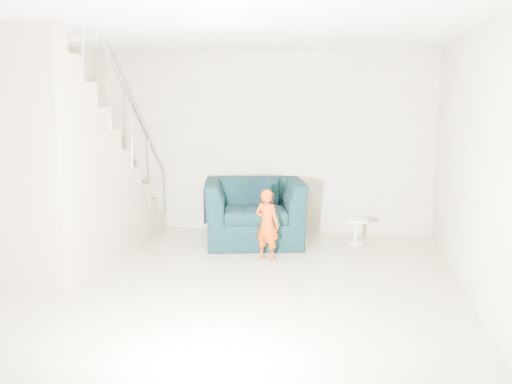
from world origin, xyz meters
TOP-DOWN VIEW (x-y plane):
  - floor at (0.00, 0.00)m, footprint 5.50×5.50m
  - ceiling at (0.00, 0.00)m, footprint 5.50×5.50m
  - back_wall at (0.00, 2.75)m, footprint 5.00×0.00m
  - front_wall at (0.00, -2.75)m, footprint 5.00×0.00m
  - right_wall at (2.50, 0.00)m, footprint 0.00×5.50m
  - armchair at (-0.01, 2.00)m, footprint 1.59×1.46m
  - toddler at (0.29, 1.20)m, footprint 0.38×0.31m
  - side_table at (1.39, 2.18)m, footprint 0.35×0.35m
  - staircase at (-2.00, 0.55)m, footprint 1.02×3.03m
  - cushion at (0.08, 2.21)m, footprint 0.44×0.21m
  - throw at (-0.64, 1.89)m, footprint 0.04×0.43m
  - phone at (0.37, 1.17)m, footprint 0.03×0.05m

SIDE VIEW (x-z plane):
  - floor at x=0.00m, z-range 0.00..0.00m
  - side_table at x=1.39m, z-range 0.06..0.41m
  - armchair at x=-0.01m, z-range 0.00..0.88m
  - toddler at x=0.29m, z-range 0.00..0.89m
  - throw at x=-0.64m, z-range 0.31..0.79m
  - cushion at x=0.08m, z-range 0.47..0.90m
  - phone at x=0.37m, z-range 0.72..0.82m
  - staircase at x=-2.00m, z-range -0.86..2.76m
  - right_wall at x=2.50m, z-range -1.40..4.10m
  - back_wall at x=0.00m, z-range -1.15..3.85m
  - front_wall at x=0.00m, z-range -1.15..3.85m
  - ceiling at x=0.00m, z-range 2.70..2.70m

